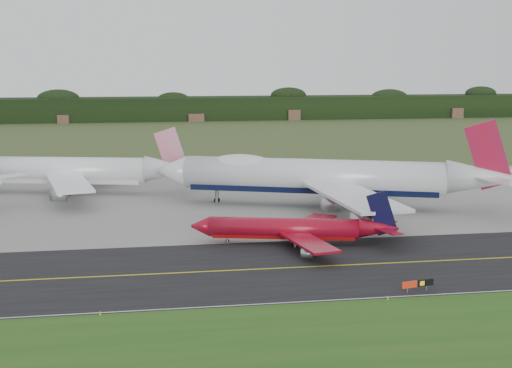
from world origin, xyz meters
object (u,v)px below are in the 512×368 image
(jet_ba_747, at_px, (325,177))
(taxiway_sign, at_px, (418,284))
(jet_star_tail, at_px, (69,171))
(jet_red_737, at_px, (295,229))

(jet_ba_747, relative_size, taxiway_sign, 15.54)
(taxiway_sign, bearing_deg, jet_star_tail, 122.94)
(jet_ba_747, xyz_separation_m, jet_red_737, (-13.03, -29.61, -3.97))
(jet_star_tail, bearing_deg, jet_ba_747, -24.76)
(jet_ba_747, xyz_separation_m, jet_star_tail, (-55.89, 25.77, -1.31))
(jet_red_737, height_order, jet_star_tail, jet_star_tail)
(jet_red_737, height_order, taxiway_sign, jet_red_737)
(jet_red_737, xyz_separation_m, taxiway_sign, (11.05, -27.83, -1.51))
(jet_red_737, relative_size, jet_star_tail, 0.59)
(jet_star_tail, bearing_deg, jet_red_737, -52.26)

